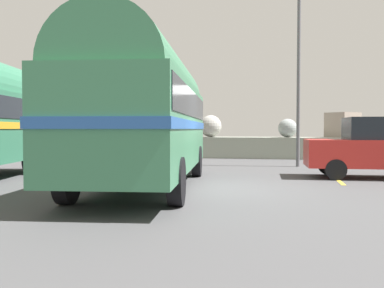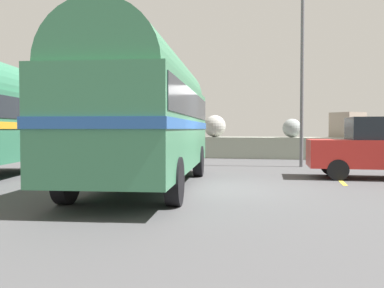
% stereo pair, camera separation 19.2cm
% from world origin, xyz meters
% --- Properties ---
extents(ground, '(32.00, 26.00, 0.02)m').
position_xyz_m(ground, '(0.00, 0.00, 0.01)').
color(ground, '#434244').
extents(breakwater, '(31.36, 2.22, 2.35)m').
position_xyz_m(breakwater, '(-0.19, 11.79, 0.70)').
color(breakwater, gray).
rests_on(breakwater, ground).
extents(vintage_coach, '(3.42, 8.81, 3.70)m').
position_xyz_m(vintage_coach, '(-1.57, -0.07, 2.05)').
color(vintage_coach, black).
rests_on(vintage_coach, ground).
extents(parked_car_nearest, '(4.17, 1.87, 1.86)m').
position_xyz_m(parked_car_nearest, '(4.72, 3.29, 0.97)').
color(parked_car_nearest, black).
rests_on(parked_car_nearest, ground).
extents(lamp_post, '(0.58, 0.75, 7.16)m').
position_xyz_m(lamp_post, '(2.55, 6.86, 3.99)').
color(lamp_post, '#5B5B60').
rests_on(lamp_post, ground).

